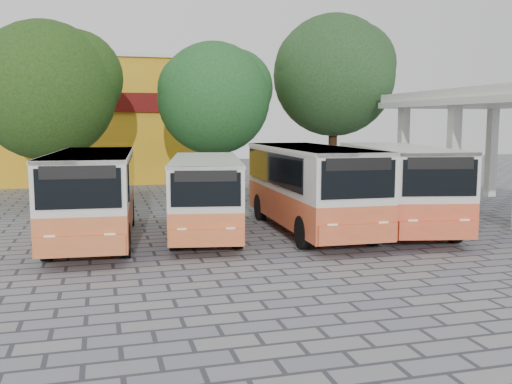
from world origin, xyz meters
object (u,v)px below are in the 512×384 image
object	(u,v)px
bus_centre_left	(206,190)
bus_far_left	(93,190)
bus_far_right	(397,181)
bus_centre_right	(310,183)

from	to	relation	value
bus_centre_left	bus_far_left	bearing A→B (deg)	-168.57
bus_far_right	bus_far_left	bearing A→B (deg)	-171.01
bus_centre_left	bus_far_right	xyz separation A→B (m)	(7.15, -0.65, 0.20)
bus_far_left	bus_far_right	world-z (taller)	bus_far_right
bus_far_left	bus_centre_right	bearing A→B (deg)	1.61
bus_centre_right	bus_far_right	xyz separation A→B (m)	(3.39, -0.20, -0.01)
bus_centre_left	bus_centre_right	world-z (taller)	bus_centre_right
bus_far_right	bus_centre_left	bearing A→B (deg)	-173.27
bus_far_left	bus_far_right	distance (m)	11.00
bus_centre_left	bus_far_right	size ratio (longest dim) A/B	0.88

